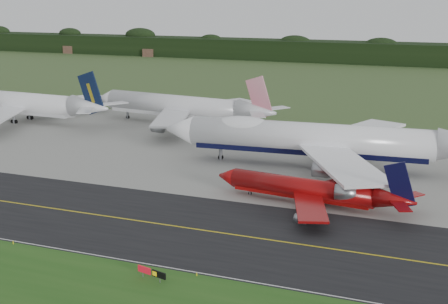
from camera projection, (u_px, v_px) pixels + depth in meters
ground at (208, 222)px, 108.94m from camera, size 600.00×600.00×0.00m
taxiway at (199, 230)px, 105.33m from camera, size 400.00×32.00×0.02m
apron at (287, 154)px, 154.99m from camera, size 400.00×78.00×0.01m
taxiway_centreline at (199, 229)px, 105.32m from camera, size 400.00×0.40×0.00m
taxiway_edge_line at (157, 265)px, 91.33m from camera, size 400.00×0.25×0.00m
horizon_treeline at (394, 55)px, 354.81m from camera, size 700.00×25.00×12.00m
jet_ba_747 at (321, 140)px, 141.49m from camera, size 77.45×63.97×19.46m
jet_red_737 at (312, 190)px, 117.04m from camera, size 39.28×31.81×10.60m
jet_navy_gold at (21, 104)px, 194.32m from camera, size 66.46×57.84×17.15m
jet_star_tail at (182, 107)px, 189.01m from camera, size 63.09×52.42×16.63m
taxiway_sign at (152, 272)px, 86.41m from camera, size 4.92×1.38×1.67m
edge_marker_left at (13, 242)px, 99.23m from camera, size 0.16×0.16×0.50m
edge_marker_center at (197, 274)px, 87.95m from camera, size 0.16×0.16×0.50m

